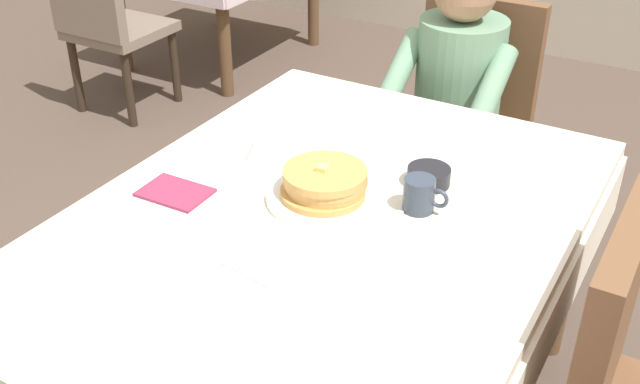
# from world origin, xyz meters

# --- Properties ---
(dining_table_main) EXTENTS (1.12, 1.52, 0.74)m
(dining_table_main) POSITION_xyz_m (0.00, 0.00, 0.65)
(dining_table_main) COLOR silver
(dining_table_main) RESTS_ON ground
(chair_diner) EXTENTS (0.44, 0.45, 0.93)m
(chair_diner) POSITION_xyz_m (-0.06, 1.17, 0.53)
(chair_diner) COLOR brown
(chair_diner) RESTS_ON ground
(diner_person) EXTENTS (0.40, 0.43, 1.12)m
(diner_person) POSITION_xyz_m (-0.06, 1.01, 0.67)
(diner_person) COLOR gray
(diner_person) RESTS_ON ground
(plate_breakfast) EXTENTS (0.28, 0.28, 0.02)m
(plate_breakfast) POSITION_xyz_m (-0.03, 0.06, 0.75)
(plate_breakfast) COLOR white
(plate_breakfast) RESTS_ON dining_table_main
(breakfast_stack) EXTENTS (0.21, 0.22, 0.08)m
(breakfast_stack) POSITION_xyz_m (-0.03, 0.07, 0.79)
(breakfast_stack) COLOR tan
(breakfast_stack) RESTS_ON plate_breakfast
(cup_coffee) EXTENTS (0.11, 0.08, 0.08)m
(cup_coffee) POSITION_xyz_m (0.19, 0.14, 0.78)
(cup_coffee) COLOR #333D4C
(cup_coffee) RESTS_ON dining_table_main
(bowl_butter) EXTENTS (0.11, 0.11, 0.04)m
(bowl_butter) POSITION_xyz_m (0.16, 0.26, 0.76)
(bowl_butter) COLOR black
(bowl_butter) RESTS_ON dining_table_main
(syrup_pitcher) EXTENTS (0.08, 0.08, 0.07)m
(syrup_pitcher) POSITION_xyz_m (-0.28, 0.15, 0.78)
(syrup_pitcher) COLOR silver
(syrup_pitcher) RESTS_ON dining_table_main
(fork_left_of_plate) EXTENTS (0.02, 0.18, 0.00)m
(fork_left_of_plate) POSITION_xyz_m (-0.22, 0.04, 0.74)
(fork_left_of_plate) COLOR silver
(fork_left_of_plate) RESTS_ON dining_table_main
(knife_right_of_plate) EXTENTS (0.02, 0.20, 0.00)m
(knife_right_of_plate) POSITION_xyz_m (0.16, 0.04, 0.74)
(knife_right_of_plate) COLOR silver
(knife_right_of_plate) RESTS_ON dining_table_main
(spoon_near_edge) EXTENTS (0.15, 0.03, 0.00)m
(spoon_near_edge) POSITION_xyz_m (-0.03, -0.28, 0.74)
(spoon_near_edge) COLOR silver
(spoon_near_edge) RESTS_ON dining_table_main
(napkin_folded) EXTENTS (0.17, 0.12, 0.01)m
(napkin_folded) POSITION_xyz_m (-0.37, -0.10, 0.74)
(napkin_folded) COLOR #8C2D4C
(napkin_folded) RESTS_ON dining_table_main
(background_chair_empty) EXTENTS (0.44, 0.45, 0.93)m
(background_chair_empty) POSITION_xyz_m (-2.02, 1.32, 0.53)
(background_chair_empty) COLOR #7A6B5B
(background_chair_empty) RESTS_ON ground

